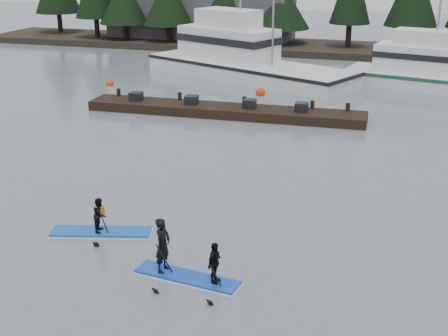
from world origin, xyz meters
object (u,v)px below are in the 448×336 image
(fishing_boat_large, at_px, (243,68))
(paddleboard_solo, at_px, (101,224))
(fishing_boat_medium, at_px, (436,81))
(floating_dock, at_px, (224,111))
(paddleboard_duo, at_px, (184,259))

(fishing_boat_large, bearing_deg, paddleboard_solo, -61.10)
(fishing_boat_large, height_order, fishing_boat_medium, fishing_boat_large)
(fishing_boat_large, bearing_deg, fishing_boat_medium, 24.56)
(floating_dock, xyz_separation_m, paddleboard_solo, (0.57, -16.35, 0.11))
(fishing_boat_large, xyz_separation_m, fishing_boat_medium, (13.69, 0.17, -0.15))
(fishing_boat_medium, xyz_separation_m, paddleboard_duo, (-7.46, -29.40, 0.09))
(floating_dock, height_order, paddleboard_duo, paddleboard_duo)
(floating_dock, distance_m, paddleboard_duo, 18.89)
(fishing_boat_medium, relative_size, paddleboard_solo, 3.87)
(fishing_boat_medium, bearing_deg, fishing_boat_large, -166.67)
(fishing_boat_large, height_order, paddleboard_duo, fishing_boat_large)
(fishing_boat_medium, xyz_separation_m, paddleboard_solo, (-11.28, -27.37, -0.17))
(floating_dock, xyz_separation_m, paddleboard_duo, (4.38, -18.37, 0.37))
(fishing_boat_large, height_order, paddleboard_solo, fishing_boat_large)
(paddleboard_duo, bearing_deg, paddleboard_solo, 159.32)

